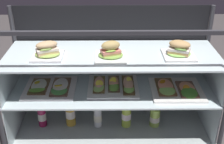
% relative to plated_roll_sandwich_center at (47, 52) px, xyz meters
% --- Properties ---
extents(ground_plane, '(6.00, 6.00, 0.02)m').
position_rel_plated_roll_sandwich_center_xyz_m(ground_plane, '(0.40, 0.04, -0.67)').
color(ground_plane, '#443E3E').
rests_on(ground_plane, ground).
extents(case_base_deck, '(1.41, 0.53, 0.04)m').
position_rel_plated_roll_sandwich_center_xyz_m(case_base_deck, '(0.40, 0.04, -0.64)').
color(case_base_deck, '#B1BBBA').
rests_on(case_base_deck, ground).
extents(case_frame, '(1.41, 0.53, 0.87)m').
position_rel_plated_roll_sandwich_center_xyz_m(case_frame, '(0.40, 0.21, -0.19)').
color(case_frame, '#333338').
rests_on(case_frame, ground).
extents(riser_lower_tier, '(1.36, 0.47, 0.32)m').
position_rel_plated_roll_sandwich_center_xyz_m(riser_lower_tier, '(0.40, 0.04, -0.46)').
color(riser_lower_tier, silver).
rests_on(riser_lower_tier, case_base_deck).
extents(shelf_lower_glass, '(1.37, 0.48, 0.01)m').
position_rel_plated_roll_sandwich_center_xyz_m(shelf_lower_glass, '(0.40, 0.04, -0.30)').
color(shelf_lower_glass, silver).
rests_on(shelf_lower_glass, riser_lower_tier).
extents(riser_upper_tier, '(1.36, 0.47, 0.24)m').
position_rel_plated_roll_sandwich_center_xyz_m(riser_upper_tier, '(0.40, 0.04, -0.17)').
color(riser_upper_tier, silver).
rests_on(riser_upper_tier, shelf_lower_glass).
extents(shelf_upper_glass, '(1.37, 0.48, 0.01)m').
position_rel_plated_roll_sandwich_center_xyz_m(shelf_upper_glass, '(0.40, 0.04, -0.04)').
color(shelf_upper_glass, silver).
rests_on(shelf_upper_glass, riser_upper_tier).
extents(plated_roll_sandwich_center, '(0.19, 0.19, 0.11)m').
position_rel_plated_roll_sandwich_center_xyz_m(plated_roll_sandwich_center, '(0.00, 0.00, 0.00)').
color(plated_roll_sandwich_center, white).
rests_on(plated_roll_sandwich_center, shelf_upper_glass).
extents(plated_roll_sandwich_near_left_corner, '(0.19, 0.19, 0.11)m').
position_rel_plated_roll_sandwich_center_xyz_m(plated_roll_sandwich_near_left_corner, '(0.39, -0.01, 0.00)').
color(plated_roll_sandwich_near_left_corner, white).
rests_on(plated_roll_sandwich_near_left_corner, shelf_upper_glass).
extents(plated_roll_sandwich_left_of_center, '(0.20, 0.20, 0.11)m').
position_rel_plated_roll_sandwich_center_xyz_m(plated_roll_sandwich_left_of_center, '(0.82, 0.01, 0.00)').
color(plated_roll_sandwich_left_of_center, white).
rests_on(plated_roll_sandwich_left_of_center, shelf_upper_glass).
extents(open_sandwich_tray_left_of_center, '(0.34, 0.32, 0.06)m').
position_rel_plated_roll_sandwich_center_xyz_m(open_sandwich_tray_left_of_center, '(-0.01, 0.04, -0.28)').
color(open_sandwich_tray_left_of_center, white).
rests_on(open_sandwich_tray_left_of_center, shelf_lower_glass).
extents(open_sandwich_tray_mid_right, '(0.34, 0.32, 0.06)m').
position_rel_plated_roll_sandwich_center_xyz_m(open_sandwich_tray_mid_right, '(0.41, 0.05, -0.28)').
color(open_sandwich_tray_mid_right, white).
rests_on(open_sandwich_tray_mid_right, shelf_lower_glass).
extents(open_sandwich_tray_near_left_corner, '(0.34, 0.32, 0.06)m').
position_rel_plated_roll_sandwich_center_xyz_m(open_sandwich_tray_near_left_corner, '(0.83, 0.00, -0.28)').
color(open_sandwich_tray_near_left_corner, white).
rests_on(open_sandwich_tray_near_left_corner, shelf_lower_glass).
extents(juice_bottle_back_right, '(0.06, 0.06, 0.23)m').
position_rel_plated_roll_sandwich_center_xyz_m(juice_bottle_back_right, '(-0.11, 0.07, -0.53)').
color(juice_bottle_back_right, '#A01C4B').
rests_on(juice_bottle_back_right, case_base_deck).
extents(juice_bottle_front_second, '(0.07, 0.07, 0.22)m').
position_rel_plated_roll_sandwich_center_xyz_m(juice_bottle_front_second, '(0.10, 0.09, -0.53)').
color(juice_bottle_front_second, gold).
rests_on(juice_bottle_front_second, case_base_deck).
extents(juice_bottle_back_center, '(0.06, 0.06, 0.25)m').
position_rel_plated_roll_sandwich_center_xyz_m(juice_bottle_back_center, '(0.30, 0.07, -0.53)').
color(juice_bottle_back_center, white).
rests_on(juice_bottle_back_center, case_base_deck).
extents(juice_bottle_back_left, '(0.07, 0.07, 0.22)m').
position_rel_plated_roll_sandwich_center_xyz_m(juice_bottle_back_left, '(0.51, 0.07, -0.53)').
color(juice_bottle_back_left, '#B4D244').
rests_on(juice_bottle_back_left, case_base_deck).
extents(juice_bottle_front_left_end, '(0.07, 0.07, 0.19)m').
position_rel_plated_roll_sandwich_center_xyz_m(juice_bottle_front_left_end, '(0.71, 0.07, -0.55)').
color(juice_bottle_front_left_end, '#AED455').
rests_on(juice_bottle_front_left_end, case_base_deck).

